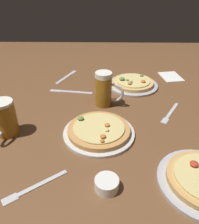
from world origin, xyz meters
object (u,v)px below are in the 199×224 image
Objects in this scene: beer_mug_pale at (104,90)px; fork_left at (170,113)px; knife_spare at (67,77)px; napkin_folded at (171,76)px; pizza_plate_far at (133,83)px; beer_mug_dark at (5,119)px; ramekin_sauce at (107,184)px; fork_spare at (34,187)px; pizza_plate_near at (99,131)px; knife_right at (71,92)px.

fork_left is (0.30, -0.07, -0.08)m from beer_mug_pale.
napkin_folded is at bearing 1.09° from knife_spare.
napkin_folded is (0.25, 0.13, -0.01)m from pizza_plate_far.
beer_mug_dark is 0.81× the size of fork_left.
beer_mug_pale reaches higher than ramekin_sauce.
napkin_folded is 0.72× the size of knife_spare.
beer_mug_dark is at bearing -140.60° from pizza_plate_far.
fork_left is 0.66m from knife_spare.
napkin_folded reaches higher than fork_spare.
pizza_plate_far is at bearing -16.96° from knife_spare.
beer_mug_dark is 0.98m from napkin_folded.
beer_mug_pale is 2.27× the size of ramekin_sauce.
pizza_plate_near is at bearing -95.31° from beer_mug_pale.
beer_mug_dark is 0.83× the size of fork_spare.
ramekin_sauce is 0.92m from napkin_folded.
knife_right is (-0.58, -0.21, -0.00)m from napkin_folded.
pizza_plate_far is 1.91× the size of beer_mug_dark.
beer_mug_pale reaches higher than napkin_folded.
beer_mug_dark is at bearing 146.50° from ramekin_sauce.
beer_mug_pale is at bearing 67.10° from fork_spare.
fork_spare is (-0.37, -0.70, -0.01)m from pizza_plate_far.
ramekin_sauce is 0.42× the size of fork_spare.
beer_mug_dark reaches higher than knife_spare.
pizza_plate_far reaches higher than napkin_folded.
napkin_folded is (0.43, 0.57, -0.01)m from pizza_plate_near.
pizza_plate_far is at bearing 39.40° from beer_mug_dark.
pizza_plate_near is 1.71× the size of beer_mug_pale.
napkin_folded is 0.85× the size of fork_spare.
pizza_plate_near reaches higher than knife_right.
beer_mug_pale is 0.81× the size of knife_spare.
ramekin_sauce reaches higher than napkin_folded.
napkin_folded is at bearing 64.44° from ramekin_sauce.
fork_spare is (-0.03, -0.62, -0.00)m from knife_right.
napkin_folded is 0.83× the size of fork_left.
beer_mug_pale is 0.54m from fork_spare.
beer_mug_dark is 1.99× the size of ramekin_sauce.
beer_mug_dark is 0.70m from fork_left.
beer_mug_pale reaches higher than beer_mug_dark.
fork_spare is at bearing -92.76° from knife_right.
napkin_folded reaches higher than knife_spare.
knife_spare is at bearing 106.15° from ramekin_sauce.
pizza_plate_far is 0.28m from napkin_folded.
beer_mug_pale reaches higher than fork_spare.
pizza_plate_far is 1.19× the size of knife_right.
ramekin_sauce is at bearing -73.29° from knife_right.
beer_mug_dark is at bearing -148.21° from beer_mug_pale.
fork_spare is (-0.22, -0.00, -0.02)m from ramekin_sauce.
fork_spare is (-0.61, -0.83, -0.00)m from napkin_folded.
beer_mug_pale is at bearing -140.19° from napkin_folded.
pizza_plate_near is 1.90× the size of napkin_folded.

